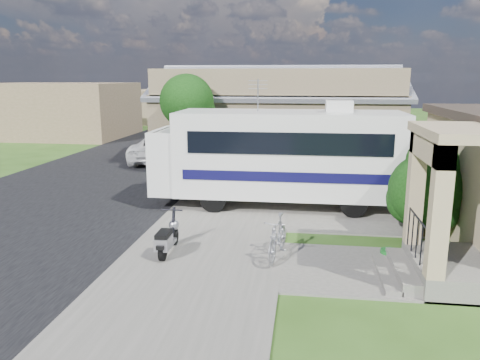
# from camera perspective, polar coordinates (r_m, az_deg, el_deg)

# --- Properties ---
(ground) EXTENTS (120.00, 120.00, 0.00)m
(ground) POSITION_cam_1_polar(r_m,az_deg,el_deg) (12.37, 0.69, -8.44)
(ground) COLOR #264713
(street_slab) EXTENTS (9.00, 80.00, 0.02)m
(street_slab) POSITION_cam_1_polar(r_m,az_deg,el_deg) (23.67, -14.41, 1.31)
(street_slab) COLOR black
(street_slab) RESTS_ON ground
(sidewalk_slab) EXTENTS (4.00, 80.00, 0.06)m
(sidewalk_slab) POSITION_cam_1_polar(r_m,az_deg,el_deg) (22.04, 1.42, 0.95)
(sidewalk_slab) COLOR #5C5952
(sidewalk_slab) RESTS_ON ground
(driveway_slab) EXTENTS (7.00, 6.00, 0.05)m
(driveway_slab) POSITION_cam_1_polar(r_m,az_deg,el_deg) (16.55, 7.85, -3.05)
(driveway_slab) COLOR #5C5952
(driveway_slab) RESTS_ON ground
(walk_slab) EXTENTS (4.00, 3.00, 0.05)m
(walk_slab) POSITION_cam_1_polar(r_m,az_deg,el_deg) (11.45, 15.35, -10.54)
(walk_slab) COLOR #5C5952
(walk_slab) RESTS_ON ground
(warehouse) EXTENTS (12.50, 8.40, 5.04)m
(warehouse) POSITION_cam_1_polar(r_m,az_deg,el_deg) (25.59, 4.72, 6.94)
(warehouse) COLOR brown
(warehouse) RESTS_ON ground
(distant_bldg_far) EXTENTS (10.00, 8.00, 4.00)m
(distant_bldg_far) POSITION_cam_1_polar(r_m,az_deg,el_deg) (38.30, -21.06, 7.98)
(distant_bldg_far) COLOR brown
(distant_bldg_far) RESTS_ON ground
(distant_bldg_near) EXTENTS (8.00, 7.00, 3.20)m
(distant_bldg_near) POSITION_cam_1_polar(r_m,az_deg,el_deg) (48.44, -12.03, 8.81)
(distant_bldg_near) COLOR brown
(distant_bldg_near) RESTS_ON ground
(street_tree_a) EXTENTS (2.44, 2.40, 4.58)m
(street_tree_a) POSITION_cam_1_polar(r_m,az_deg,el_deg) (21.19, -6.19, 9.21)
(street_tree_a) COLOR black
(street_tree_a) RESTS_ON ground
(street_tree_b) EXTENTS (2.44, 2.40, 4.73)m
(street_tree_b) POSITION_cam_1_polar(r_m,az_deg,el_deg) (30.97, -1.63, 10.52)
(street_tree_b) COLOR black
(street_tree_b) RESTS_ON ground
(street_tree_c) EXTENTS (2.44, 2.40, 4.42)m
(street_tree_c) POSITION_cam_1_polar(r_m,az_deg,el_deg) (39.87, 0.56, 10.53)
(street_tree_c) COLOR black
(street_tree_c) RESTS_ON ground
(motorhome) EXTENTS (8.42, 2.82, 4.30)m
(motorhome) POSITION_cam_1_polar(r_m,az_deg,el_deg) (16.07, 4.83, 3.21)
(motorhome) COLOR silver
(motorhome) RESTS_ON ground
(shrub) EXTENTS (2.29, 2.19, 2.81)m
(shrub) POSITION_cam_1_polar(r_m,az_deg,el_deg) (13.91, 22.06, -0.81)
(shrub) COLOR black
(shrub) RESTS_ON ground
(scooter) EXTENTS (0.55, 1.57, 1.04)m
(scooter) POSITION_cam_1_polar(r_m,az_deg,el_deg) (11.90, -8.85, -7.06)
(scooter) COLOR black
(scooter) RESTS_ON ground
(bicycle) EXTENTS (0.79, 1.83, 1.06)m
(bicycle) POSITION_cam_1_polar(r_m,az_deg,el_deg) (11.53, 4.59, -7.24)
(bicycle) COLOR #A1A0A8
(bicycle) RESTS_ON ground
(pickup_truck) EXTENTS (2.50, 5.35, 1.48)m
(pickup_truck) POSITION_cam_1_polar(r_m,az_deg,el_deg) (25.30, -9.31, 3.91)
(pickup_truck) COLOR white
(pickup_truck) RESTS_ON ground
(van) EXTENTS (3.33, 6.14, 1.69)m
(van) POSITION_cam_1_polar(r_m,az_deg,el_deg) (32.74, -6.55, 6.07)
(van) COLOR white
(van) RESTS_ON ground
(garden_hose) EXTENTS (0.46, 0.46, 0.20)m
(garden_hose) POSITION_cam_1_polar(r_m,az_deg,el_deg) (12.27, 17.76, -8.72)
(garden_hose) COLOR #14661F
(garden_hose) RESTS_ON ground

